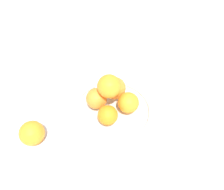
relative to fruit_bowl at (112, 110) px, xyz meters
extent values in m
plane|color=silver|center=(0.00, 0.00, -0.01)|extent=(4.00, 4.00, 0.00)
cylinder|color=silver|center=(0.00, 0.00, -0.01)|extent=(0.27, 0.27, 0.01)
torus|color=silver|center=(0.00, 0.00, 0.01)|extent=(0.28, 0.28, 0.01)
sphere|color=orange|center=(-0.05, -0.01, 0.05)|extent=(0.07, 0.07, 0.07)
sphere|color=orange|center=(0.01, -0.06, 0.05)|extent=(0.08, 0.08, 0.08)
sphere|color=orange|center=(0.05, 0.00, 0.05)|extent=(0.07, 0.07, 0.07)
sphere|color=orange|center=(0.00, 0.06, 0.05)|extent=(0.06, 0.06, 0.06)
sphere|color=orange|center=(0.01, -0.01, 0.11)|extent=(0.08, 0.08, 0.08)
sphere|color=orange|center=(0.21, 0.16, 0.03)|extent=(0.08, 0.08, 0.08)
camera|label=1|loc=(-0.11, 0.45, 0.60)|focal=35.00mm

